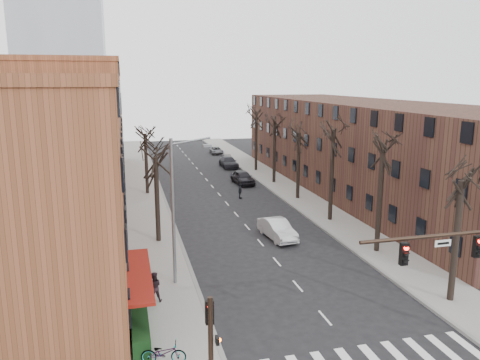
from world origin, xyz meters
TOP-DOWN VIEW (x-y plane):
  - sidewalk_left at (-8.00, 35.00)m, footprint 4.00×90.00m
  - sidewalk_right at (8.00, 35.00)m, footprint 4.00×90.00m
  - building_left_near at (-16.00, 15.00)m, footprint 12.00×26.00m
  - building_left_far at (-16.00, 44.00)m, footprint 12.00×28.00m
  - building_right at (16.00, 30.00)m, footprint 12.00×50.00m
  - awning_left at (-9.40, 6.00)m, footprint 1.20×7.00m
  - hedge at (-9.50, 5.00)m, footprint 0.80×6.00m
  - tree_right_a at (7.60, 4.00)m, footprint 5.20×5.20m
  - tree_right_b at (7.60, 12.00)m, footprint 5.20×5.20m
  - tree_right_c at (7.60, 20.00)m, footprint 5.20×5.20m
  - tree_right_d at (7.60, 28.00)m, footprint 5.20×5.20m
  - tree_right_e at (7.60, 36.00)m, footprint 5.20×5.20m
  - tree_right_f at (7.60, 44.00)m, footprint 5.20×5.20m
  - tree_left_a at (-7.60, 18.00)m, footprint 5.20×5.20m
  - tree_left_b at (-7.60, 34.00)m, footprint 5.20×5.20m
  - signal_pole_left at (-6.99, -0.95)m, footprint 0.47×0.44m
  - streetlight at (-7.03, 10.00)m, footprint 2.45×0.22m
  - silver_sedan at (1.57, 16.68)m, footprint 2.13×4.75m
  - parked_car_near at (3.80, 36.52)m, footprint 2.34×4.92m
  - parked_car_mid at (4.55, 47.64)m, footprint 2.12×5.18m
  - parked_car_far at (5.30, 60.37)m, footprint 1.96×4.16m
  - pedestrian_b at (-8.60, 7.77)m, footprint 0.86×0.68m
  - pedestrian_crossing at (1.78, 29.67)m, footprint 0.74×1.02m
  - bicycle at (-8.60, 1.75)m, footprint 2.06×1.09m

SIDE VIEW (x-z plane):
  - awning_left at x=-9.40m, z-range -0.07..0.07m
  - tree_right_a at x=7.60m, z-range -5.00..5.00m
  - tree_right_b at x=7.60m, z-range -5.40..5.40m
  - tree_right_c at x=7.60m, z-range -5.80..5.80m
  - tree_right_d at x=7.60m, z-range -5.00..5.00m
  - tree_right_e at x=7.60m, z-range -5.40..5.40m
  - tree_right_f at x=7.60m, z-range -5.80..5.80m
  - tree_left_a at x=-7.60m, z-range -4.75..4.75m
  - tree_left_b at x=-7.60m, z-range -4.75..4.75m
  - sidewalk_left at x=-8.00m, z-range 0.00..0.15m
  - sidewalk_right at x=8.00m, z-range 0.00..0.15m
  - parked_car_far at x=5.30m, z-range 0.00..1.15m
  - hedge at x=-9.50m, z-range 0.15..1.15m
  - bicycle at x=-8.60m, z-range 0.15..1.18m
  - parked_car_mid at x=4.55m, z-range 0.00..1.50m
  - silver_sedan at x=1.57m, z-range 0.00..1.51m
  - pedestrian_crossing at x=1.78m, z-range 0.00..1.61m
  - parked_car_near at x=3.80m, z-range 0.00..1.62m
  - pedestrian_b at x=-8.60m, z-range 0.15..1.88m
  - signal_pole_left at x=-6.99m, z-range 0.41..4.81m
  - building_right at x=16.00m, z-range 0.00..10.00m
  - streetlight at x=-7.03m, z-range 0.50..9.53m
  - building_left_near at x=-16.00m, z-range 0.00..12.00m
  - building_left_far at x=-16.00m, z-range 0.00..14.00m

